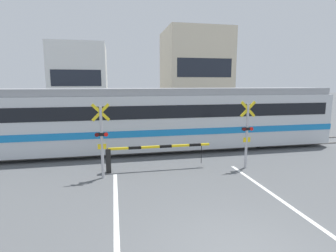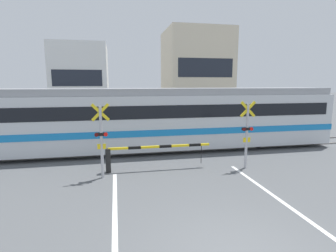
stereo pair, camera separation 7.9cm
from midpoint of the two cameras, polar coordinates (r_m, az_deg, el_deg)
The scene contains 12 objects.
rail_track_near at distance 13.83m, azimuth -1.10°, elevation -5.66°, with size 50.00×0.10×0.08m.
rail_track_far at distance 15.20m, azimuth -2.10°, elevation -4.28°, with size 50.00×0.10×0.08m.
road_stripe_left at distance 6.47m, azimuth -11.45°, elevation -24.82°, with size 0.14×9.78×0.01m.
road_stripe_right at distance 8.17m, azimuth 29.24°, elevation -18.18°, with size 0.14×9.78×0.01m.
commuter_train at distance 14.02m, azimuth -6.64°, elevation 1.78°, with size 21.46×2.84×3.34m.
crossing_barrier_near at distance 10.97m, azimuth -6.42°, elevation -5.77°, with size 4.41×0.20×1.03m.
crossing_barrier_far at distance 17.77m, azimuth 1.32°, elevation 0.11°, with size 4.41×0.20×1.03m.
crossing_signal_left at distance 10.18m, azimuth -14.46°, elevation -2.48°, with size 0.68×0.15×2.88m.
crossing_signal_right at distance 11.53m, azimuth 16.62°, elevation -1.21°, with size 0.68×0.15×2.88m.
pedestrian at distance 19.54m, azimuth -4.13°, elevation 1.28°, with size 0.38×0.22×1.56m.
building_left_of_street at distance 28.86m, azimuth -18.52°, elevation 9.04°, with size 5.24×6.69×7.41m.
building_right_of_street at distance 30.06m, azimuth 5.75°, elevation 11.28°, with size 6.76×6.69×9.31m.
Camera 1 is at (-2.49, -4.47, 3.62)m, focal length 28.00 mm.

